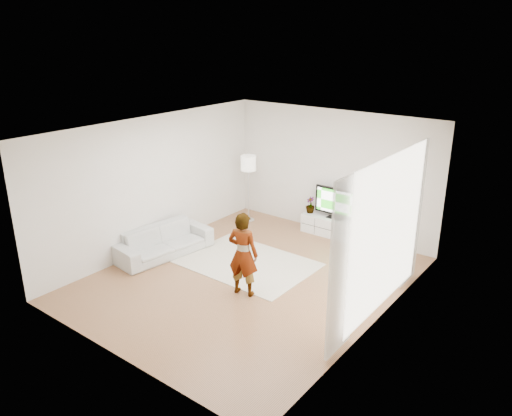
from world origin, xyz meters
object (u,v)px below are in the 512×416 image
Objects in this scene: media_console at (334,227)px; player at (243,254)px; floor_lamp at (248,166)px; rug at (247,263)px; sofa at (164,241)px; television at (336,202)px.

player reaches higher than media_console.
media_console is 0.93× the size of floor_lamp.
sofa reaches higher than rug.
media_console is 2.39m from rug.
media_console is 0.73× the size of sofa.
player is (0.70, -0.99, 0.76)m from rug.
sofa is at bearing -127.21° from television.
media_console is 3.78m from sofa.
player is 2.39m from sofa.
player is 3.66m from floor_lamp.
media_console is 2.46m from floor_lamp.
media_console is 0.59× the size of rug.
sofa is 1.26× the size of floor_lamp.
media_console is at bearing 10.22° from floor_lamp.
floor_lamp reaches higher than television.
player is 0.74× the size of sofa.
television is 2.25m from floor_lamp.
television reaches higher than sofa.
rug is at bearing -58.41° from sofa.
sofa is (-2.33, 0.28, -0.47)m from player.
television is at bearing -102.21° from player.
television is at bearing 73.86° from rug.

